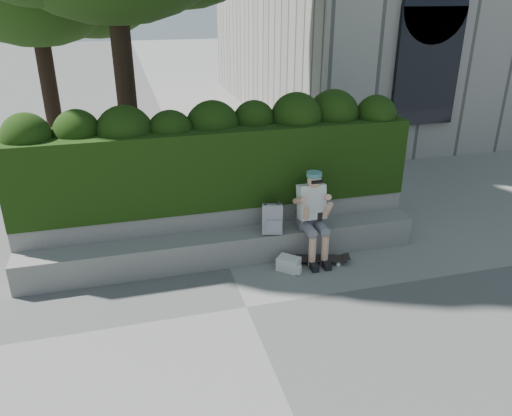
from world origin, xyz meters
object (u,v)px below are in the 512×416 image
object	(u,v)px
person	(313,212)
skateboard	(318,259)
backpack_plaid	(272,219)
backpack_ground	(289,264)

from	to	relation	value
person	skateboard	distance (m)	0.72
person	skateboard	world-z (taller)	person
backpack_plaid	skateboard	bearing A→B (deg)	-10.38
backpack_ground	person	bearing A→B (deg)	75.97
skateboard	backpack_plaid	distance (m)	0.93
skateboard	backpack_ground	distance (m)	0.51
person	skateboard	size ratio (longest dim) A/B	1.59
skateboard	backpack_plaid	size ratio (longest dim) A/B	1.95
backpack_plaid	backpack_ground	distance (m)	0.70
person	skateboard	xyz separation A→B (m)	(0.04, -0.23, -0.68)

